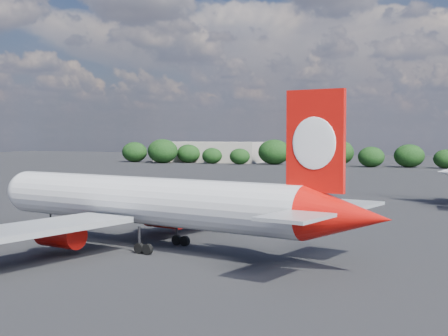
% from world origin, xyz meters
% --- Properties ---
extents(ground, '(500.00, 500.00, 0.00)m').
position_xyz_m(ground, '(0.00, 60.00, 0.00)').
color(ground, black).
rests_on(ground, ground).
extents(qantas_airliner, '(43.10, 41.21, 14.14)m').
position_xyz_m(qantas_airliner, '(6.98, 17.33, 4.31)').
color(qantas_airliner, silver).
rests_on(qantas_airliner, ground).
extents(terminal_building, '(42.00, 16.00, 8.00)m').
position_xyz_m(terminal_building, '(-65.00, 192.00, 4.00)').
color(terminal_building, '#9F9589').
rests_on(terminal_building, ground).
extents(highway_sign, '(6.00, 0.30, 4.50)m').
position_xyz_m(highway_sign, '(-18.00, 176.00, 3.13)').
color(highway_sign, '#146828').
rests_on(highway_sign, ground).
extents(billboard_yellow, '(5.00, 0.30, 5.50)m').
position_xyz_m(billboard_yellow, '(12.00, 182.00, 3.87)').
color(billboard_yellow, yellow).
rests_on(billboard_yellow, ground).
extents(horizon_treeline, '(205.27, 17.44, 9.19)m').
position_xyz_m(horizon_treeline, '(-0.44, 180.54, 3.99)').
color(horizon_treeline, black).
rests_on(horizon_treeline, ground).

